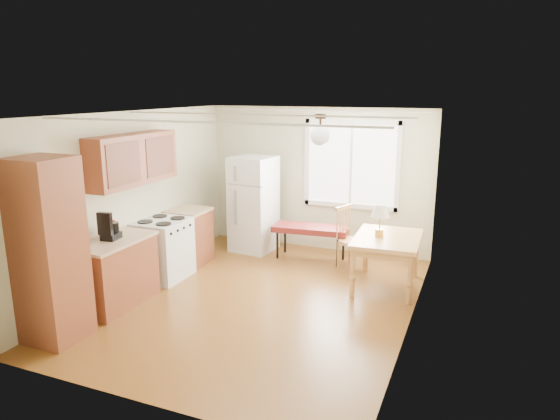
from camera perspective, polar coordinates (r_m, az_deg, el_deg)
The scene contains 11 objects.
room_shell at distance 6.52m, azimuth -2.50°, elevation -0.09°, with size 4.60×5.60×2.62m.
kitchen_run at distance 7.01m, azimuth -17.56°, elevation -3.21°, with size 0.65×3.40×2.20m.
window_unit at distance 8.57m, azimuth 8.15°, elevation 5.16°, with size 1.64×0.05×1.51m.
pendant_light at distance 6.48m, azimuth 4.62°, elevation 8.64°, with size 0.26×0.26×0.40m.
refrigerator at distance 8.75m, azimuth -3.04°, elevation 0.69°, with size 0.75×0.75×1.67m.
bench at distance 8.33m, azimuth 3.50°, elevation -2.27°, with size 1.29×0.59×0.58m.
dining_table at distance 7.30m, azimuth 12.15°, elevation -3.78°, with size 0.96×1.25×0.75m.
chair at distance 8.03m, azimuth 7.70°, elevation -2.60°, with size 0.48×0.48×0.98m.
table_lamp at distance 7.19m, azimuth 11.38°, elevation -0.38°, with size 0.27×0.27×0.46m.
coffee_maker at distance 6.80m, azimuth -18.90°, elevation -2.10°, with size 0.22×0.27×0.38m.
kettle at distance 6.99m, azimuth -18.42°, elevation -2.06°, with size 0.11×0.11×0.21m.
Camera 1 is at (2.66, -5.74, 2.81)m, focal length 32.00 mm.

